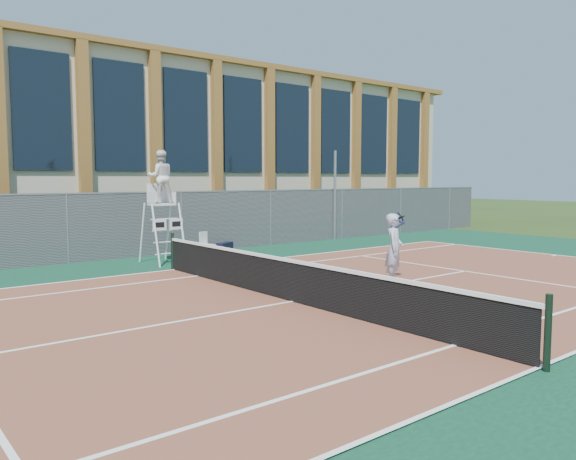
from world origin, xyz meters
TOP-DOWN VIEW (x-y plane):
  - ground at (0.00, 0.00)m, footprint 120.00×120.00m
  - apron at (0.00, 1.00)m, footprint 36.00×20.00m
  - tennis_court at (0.00, 0.00)m, footprint 23.77×10.97m
  - tennis_net at (0.00, 0.00)m, footprint 0.10×11.30m
  - fence at (0.00, 8.80)m, footprint 40.00×0.06m
  - hedge at (0.00, 10.00)m, footprint 40.00×1.40m
  - building at (0.00, 17.95)m, footprint 45.00×10.60m
  - steel_pole at (9.46, 8.70)m, footprint 0.12×0.12m
  - umpire_chair at (0.37, 7.05)m, footprint 1.01×1.55m
  - plastic_chair at (2.10, 7.28)m, footprint 0.53×0.53m
  - sports_bag_near at (3.44, 8.23)m, footprint 0.84×0.64m
  - sports_bag_far at (1.87, 8.60)m, footprint 0.65×0.38m
  - tennis_player at (3.19, -0.09)m, footprint 1.06×0.81m

SIDE VIEW (x-z plane):
  - ground at x=0.00m, z-range 0.00..0.00m
  - apron at x=0.00m, z-range 0.00..0.01m
  - tennis_court at x=0.00m, z-range 0.01..0.03m
  - sports_bag_far at x=1.87m, z-range 0.01..0.26m
  - sports_bag_near at x=3.44m, z-range 0.01..0.34m
  - plastic_chair at x=2.10m, z-range 0.09..0.96m
  - tennis_net at x=0.00m, z-range -0.01..1.09m
  - tennis_player at x=3.19m, z-range 0.03..1.83m
  - fence at x=0.00m, z-range 0.00..2.20m
  - hedge at x=0.00m, z-range 0.00..2.20m
  - steel_pole at x=9.46m, z-range 0.00..3.91m
  - umpire_chair at x=0.37m, z-range 0.83..4.45m
  - building at x=0.00m, z-range 0.03..8.26m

